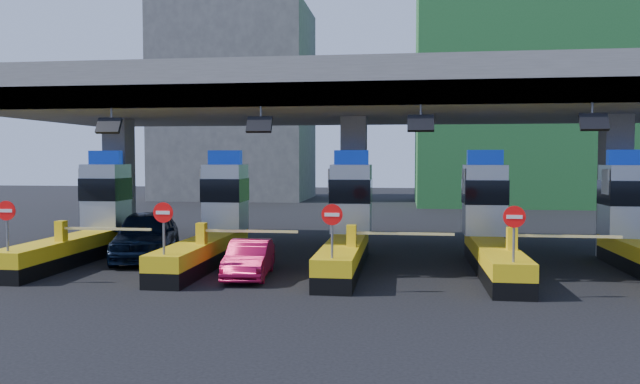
# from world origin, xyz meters

# --- Properties ---
(ground) EXTENTS (120.00, 120.00, 0.00)m
(ground) POSITION_xyz_m (0.00, 0.00, 0.00)
(ground) COLOR black
(ground) RESTS_ON ground
(toll_canopy) EXTENTS (28.00, 12.09, 7.00)m
(toll_canopy) POSITION_xyz_m (0.00, 2.87, 6.13)
(toll_canopy) COLOR slate
(toll_canopy) RESTS_ON ground
(toll_lane_far_left) EXTENTS (4.43, 8.00, 4.16)m
(toll_lane_far_left) POSITION_xyz_m (-10.00, 0.28, 1.40)
(toll_lane_far_left) COLOR black
(toll_lane_far_left) RESTS_ON ground
(toll_lane_left) EXTENTS (4.43, 8.00, 4.16)m
(toll_lane_left) POSITION_xyz_m (-5.00, 0.28, 1.40)
(toll_lane_left) COLOR black
(toll_lane_left) RESTS_ON ground
(toll_lane_center) EXTENTS (4.43, 8.00, 4.16)m
(toll_lane_center) POSITION_xyz_m (0.00, 0.28, 1.40)
(toll_lane_center) COLOR black
(toll_lane_center) RESTS_ON ground
(toll_lane_right) EXTENTS (4.43, 8.00, 4.16)m
(toll_lane_right) POSITION_xyz_m (5.00, 0.28, 1.40)
(toll_lane_right) COLOR black
(toll_lane_right) RESTS_ON ground
(toll_lane_far_right) EXTENTS (4.43, 8.00, 4.16)m
(toll_lane_far_right) POSITION_xyz_m (10.00, 0.28, 1.40)
(toll_lane_far_right) COLOR black
(toll_lane_far_right) RESTS_ON ground
(bg_building_scaffold) EXTENTS (18.00, 12.00, 28.00)m
(bg_building_scaffold) POSITION_xyz_m (12.00, 32.00, 14.00)
(bg_building_scaffold) COLOR #1E5926
(bg_building_scaffold) RESTS_ON ground
(bg_building_concrete) EXTENTS (14.00, 10.00, 18.00)m
(bg_building_concrete) POSITION_xyz_m (-14.00, 36.00, 9.00)
(bg_building_concrete) COLOR #4C4C49
(bg_building_concrete) RESTS_ON ground
(van) EXTENTS (3.61, 5.85, 1.86)m
(van) POSITION_xyz_m (-7.73, 0.44, 0.93)
(van) COLOR black
(van) RESTS_ON ground
(red_car) EXTENTS (1.59, 3.72, 1.19)m
(red_car) POSITION_xyz_m (-2.93, -2.59, 0.60)
(red_car) COLOR #B10D3A
(red_car) RESTS_ON ground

